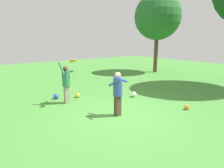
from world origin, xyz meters
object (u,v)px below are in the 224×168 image
ball_orange (187,107)px  tree_far_left (158,17)px  person_thrower (66,81)px  ball_white (134,94)px  person_catcher (118,90)px  ball_yellow (77,95)px  frisbee (73,61)px  ball_blue (56,96)px

ball_orange → tree_far_left: 10.63m
person_thrower → tree_far_left: bearing=97.6°
ball_white → ball_orange: bearing=9.8°
person_catcher → ball_yellow: 3.15m
ball_white → tree_far_left: (-4.46, 6.92, 4.54)m
frisbee → ball_yellow: frisbee is taller
frisbee → tree_far_left: 10.93m
person_thrower → ball_blue: person_thrower is taller
ball_blue → person_thrower: bearing=9.3°
person_thrower → ball_orange: 5.24m
ball_orange → tree_far_left: (-7.10, 6.46, 4.57)m
ball_blue → frisbee: bearing=9.9°
ball_orange → ball_yellow: bearing=-147.5°
person_catcher → tree_far_left: tree_far_left is taller
frisbee → ball_orange: 5.06m
ball_white → person_catcher: bearing=-57.6°
person_thrower → ball_orange: (3.79, 3.51, -0.91)m
person_catcher → ball_orange: 3.06m
ball_orange → tree_far_left: size_ratio=0.03×
frisbee → ball_blue: (-1.44, -0.25, -1.81)m
person_catcher → person_thrower: bearing=-2.0°
ball_blue → ball_yellow: (0.42, 0.93, -0.01)m
ball_orange → frisbee: bearing=-133.8°
frisbee → ball_yellow: size_ratio=1.24×
person_catcher → ball_orange: size_ratio=8.39×
ball_orange → person_catcher: bearing=-115.3°
ball_blue → ball_yellow: 1.02m
ball_white → ball_yellow: 2.80m
ball_blue → tree_far_left: (-2.40, 10.12, 4.54)m
person_catcher → frisbee: 2.36m
frisbee → ball_orange: bearing=46.2°
tree_far_left → person_thrower: bearing=-71.6°
ball_white → tree_far_left: 9.40m
ball_blue → ball_orange: ball_blue is taller
person_catcher → ball_orange: (1.25, 2.64, -0.88)m
person_catcher → tree_far_left: bearing=-78.0°
person_thrower → ball_yellow: person_thrower is taller
person_catcher → ball_blue: 3.70m
person_thrower → ball_blue: 1.28m
ball_yellow → tree_far_left: tree_far_left is taller
frisbee → ball_blue: bearing=-170.1°
person_thrower → ball_yellow: size_ratio=8.09×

